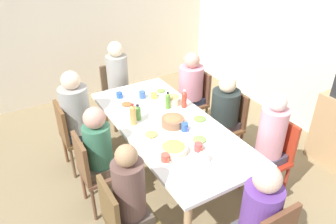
# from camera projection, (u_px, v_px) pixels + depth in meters

# --- Properties ---
(ground_plane) EXTENTS (6.28, 6.28, 0.00)m
(ground_plane) POSITION_uv_depth(u_px,v_px,m) (168.00, 177.00, 3.88)
(ground_plane) COLOR #877553
(wall_back) EXTENTS (5.47, 0.12, 2.60)m
(wall_back) POSITION_uv_depth(u_px,v_px,m) (320.00, 41.00, 4.22)
(wall_back) COLOR silver
(wall_back) RESTS_ON ground_plane
(wall_left) EXTENTS (0.12, 4.73, 2.60)m
(wall_left) POSITION_uv_depth(u_px,v_px,m) (84.00, 19.00, 5.20)
(wall_left) COLOR beige
(wall_left) RESTS_ON ground_plane
(dining_table) EXTENTS (2.20, 0.99, 0.76)m
(dining_table) POSITION_uv_depth(u_px,v_px,m) (168.00, 130.00, 3.53)
(dining_table) COLOR white
(dining_table) RESTS_ON ground_plane
(chair_0) EXTENTS (0.40, 0.40, 0.90)m
(chair_0) POSITION_uv_depth(u_px,v_px,m) (93.00, 169.00, 3.24)
(chair_0) COLOR brown
(chair_0) RESTS_ON ground_plane
(person_0) EXTENTS (0.30, 0.30, 1.19)m
(person_0) POSITION_uv_depth(u_px,v_px,m) (100.00, 150.00, 3.18)
(person_0) COLOR brown
(person_0) RESTS_ON ground_plane
(chair_1) EXTENTS (0.40, 0.40, 0.90)m
(chair_1) POSITION_uv_depth(u_px,v_px,m) (122.00, 219.00, 2.70)
(chair_1) COLOR brown
(chair_1) RESTS_ON ground_plane
(person_1) EXTENTS (0.30, 0.30, 1.24)m
(person_1) POSITION_uv_depth(u_px,v_px,m) (131.00, 197.00, 2.63)
(person_1) COLOR brown
(person_1) RESTS_ON ground_plane
(chair_2) EXTENTS (0.40, 0.40, 0.90)m
(chair_2) POSITION_uv_depth(u_px,v_px,m) (117.00, 91.00, 4.72)
(chair_2) COLOR brown
(chair_2) RESTS_ON ground_plane
(person_2) EXTENTS (0.30, 0.30, 1.28)m
(person_2) POSITION_uv_depth(u_px,v_px,m) (118.00, 78.00, 4.52)
(person_2) COLOR #584D45
(person_2) RESTS_ON ground_plane
(chair_3) EXTENTS (0.40, 0.40, 0.90)m
(chair_3) POSITION_uv_depth(u_px,v_px,m) (195.00, 98.00, 4.54)
(chair_3) COLOR brown
(chair_3) RESTS_ON ground_plane
(person_3) EXTENTS (0.33, 0.33, 1.20)m
(person_3) POSITION_uv_depth(u_px,v_px,m) (190.00, 85.00, 4.40)
(person_3) COLOR #2F294C
(person_3) RESTS_ON ground_plane
(person_4) EXTENTS (0.30, 0.30, 1.18)m
(person_4) POSITION_uv_depth(u_px,v_px,m) (259.00, 213.00, 2.49)
(person_4) COLOR #45383B
(person_4) RESTS_ON ground_plane
(chair_5) EXTENTS (0.40, 0.40, 0.90)m
(chair_5) POSITION_uv_depth(u_px,v_px,m) (229.00, 122.00, 4.00)
(chair_5) COLOR brown
(chair_5) RESTS_ON ground_plane
(person_5) EXTENTS (0.33, 0.33, 1.15)m
(person_5) POSITION_uv_depth(u_px,v_px,m) (224.00, 111.00, 3.86)
(person_5) COLOR #42484A
(person_5) RESTS_ON ground_plane
(chair_6) EXTENTS (0.40, 0.40, 0.90)m
(chair_6) POSITION_uv_depth(u_px,v_px,m) (73.00, 133.00, 3.78)
(chair_6) COLOR brown
(chair_6) RESTS_ON ground_plane
(person_6) EXTENTS (0.32, 0.32, 1.28)m
(person_6) POSITION_uv_depth(u_px,v_px,m) (77.00, 112.00, 3.69)
(person_6) COLOR #353146
(person_6) RESTS_ON ground_plane
(chair_7) EXTENTS (0.40, 0.40, 0.90)m
(chair_7) POSITION_uv_depth(u_px,v_px,m) (273.00, 153.00, 3.45)
(chair_7) COLOR red
(chair_7) RESTS_ON ground_plane
(person_7) EXTENTS (0.30, 0.30, 1.25)m
(person_7) POSITION_uv_depth(u_px,v_px,m) (270.00, 139.00, 3.30)
(person_7) COLOR #443D4A
(person_7) RESTS_ON ground_plane
(plate_0) EXTENTS (0.25, 0.25, 0.04)m
(plate_0) POSITION_uv_depth(u_px,v_px,m) (199.00, 140.00, 3.20)
(plate_0) COLOR white
(plate_0) RESTS_ON dining_table
(plate_1) EXTENTS (0.24, 0.24, 0.04)m
(plate_1) POSITION_uv_depth(u_px,v_px,m) (200.00, 120.00, 3.54)
(plate_1) COLOR white
(plate_1) RESTS_ON dining_table
(plate_2) EXTENTS (0.21, 0.21, 0.04)m
(plate_2) POSITION_uv_depth(u_px,v_px,m) (127.00, 105.00, 3.82)
(plate_2) COLOR white
(plate_2) RESTS_ON dining_table
(plate_3) EXTENTS (0.20, 0.20, 0.04)m
(plate_3) POSITION_uv_depth(u_px,v_px,m) (161.00, 92.00, 4.12)
(plate_3) COLOR white
(plate_3) RESTS_ON dining_table
(plate_4) EXTENTS (0.23, 0.23, 0.04)m
(plate_4) POSITION_uv_depth(u_px,v_px,m) (151.00, 135.00, 3.28)
(plate_4) COLOR silver
(plate_4) RESTS_ON dining_table
(bowl_0) EXTENTS (0.25, 0.25, 0.11)m
(bowl_0) POSITION_uv_depth(u_px,v_px,m) (173.00, 121.00, 3.44)
(bowl_0) COLOR #8F6447
(bowl_0) RESTS_ON dining_table
(bowl_1) EXTENTS (0.20, 0.20, 0.12)m
(bowl_1) POSITION_uv_depth(u_px,v_px,m) (172.00, 100.00, 3.84)
(bowl_1) COLOR beige
(bowl_1) RESTS_ON dining_table
(bowl_2) EXTENTS (0.27, 0.27, 0.08)m
(bowl_2) POSITION_uv_depth(u_px,v_px,m) (173.00, 148.00, 3.05)
(bowl_2) COLOR beige
(bowl_2) RESTS_ON dining_table
(cup_0) EXTENTS (0.11, 0.08, 0.07)m
(cup_0) POSITION_uv_depth(u_px,v_px,m) (165.00, 158.00, 2.93)
(cup_0) COLOR #D54F3F
(cup_0) RESTS_ON dining_table
(cup_1) EXTENTS (0.13, 0.09, 0.09)m
(cup_1) POSITION_uv_depth(u_px,v_px,m) (204.00, 158.00, 2.92)
(cup_1) COLOR white
(cup_1) RESTS_ON dining_table
(cup_2) EXTENTS (0.11, 0.08, 0.07)m
(cup_2) POSITION_uv_depth(u_px,v_px,m) (154.00, 96.00, 3.98)
(cup_2) COLOR yellow
(cup_2) RESTS_ON dining_table
(cup_3) EXTENTS (0.12, 0.08, 0.09)m
(cup_3) POSITION_uv_depth(u_px,v_px,m) (142.00, 95.00, 3.98)
(cup_3) COLOR #3C60A0
(cup_3) RESTS_ON dining_table
(cup_4) EXTENTS (0.11, 0.08, 0.08)m
(cup_4) POSITION_uv_depth(u_px,v_px,m) (198.00, 147.00, 3.06)
(cup_4) COLOR #CF4945
(cup_4) RESTS_ON dining_table
(cup_5) EXTENTS (0.11, 0.08, 0.07)m
(cup_5) POSITION_uv_depth(u_px,v_px,m) (119.00, 95.00, 3.99)
(cup_5) COLOR #2956A4
(cup_5) RESTS_ON dining_table
(cup_6) EXTENTS (0.11, 0.07, 0.09)m
(cup_6) POSITION_uv_depth(u_px,v_px,m) (185.00, 127.00, 3.36)
(cup_6) COLOR #30579F
(cup_6) RESTS_ON dining_table
(bottle_0) EXTENTS (0.06, 0.06, 0.21)m
(bottle_0) POSITION_uv_depth(u_px,v_px,m) (168.00, 101.00, 3.73)
(bottle_0) COLOR #528631
(bottle_0) RESTS_ON dining_table
(bottle_1) EXTENTS (0.07, 0.07, 0.25)m
(bottle_1) POSITION_uv_depth(u_px,v_px,m) (133.00, 115.00, 3.43)
(bottle_1) COLOR tan
(bottle_1) RESTS_ON dining_table
(bottle_2) EXTENTS (0.06, 0.06, 0.22)m
(bottle_2) POSITION_uv_depth(u_px,v_px,m) (184.00, 99.00, 3.75)
(bottle_2) COLOR red
(bottle_2) RESTS_ON dining_table
(bottle_3) EXTENTS (0.07, 0.07, 0.19)m
(bottle_3) POSITION_uv_depth(u_px,v_px,m) (138.00, 113.00, 3.53)
(bottle_3) COLOR #4F8339
(bottle_3) RESTS_ON dining_table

